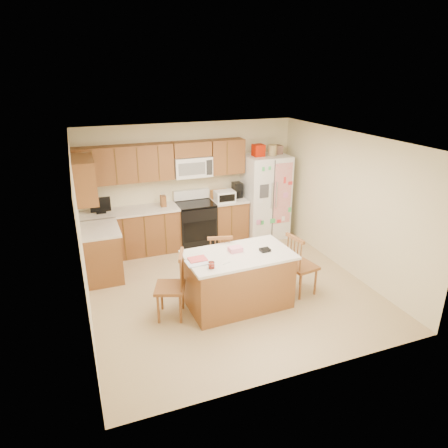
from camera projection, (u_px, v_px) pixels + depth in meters
name	position (u px, v px, depth m)	size (l,w,h in m)	color
ground	(229.00, 287.00, 6.81)	(4.50, 4.50, 0.00)	tan
room_shell	(230.00, 207.00, 6.29)	(4.60, 4.60, 2.52)	beige
cabinetry	(148.00, 211.00, 7.72)	(3.36, 1.56, 2.15)	brown
stove	(196.00, 223.00, 8.33)	(0.76, 0.65, 1.13)	black
refrigerator	(265.00, 196.00, 8.63)	(0.90, 0.79, 2.04)	white
island	(238.00, 279.00, 6.15)	(1.66, 1.00, 0.97)	brown
windsor_chair_left	(172.00, 287.00, 5.84)	(0.56, 0.57, 1.04)	brown
windsor_chair_back	(219.00, 262.00, 6.66)	(0.51, 0.50, 0.99)	brown
windsor_chair_right	(300.00, 266.00, 6.47)	(0.49, 0.51, 1.04)	brown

